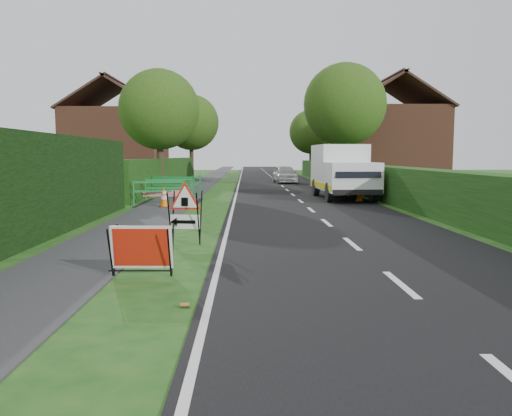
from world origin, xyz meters
name	(u,v)px	position (x,y,z in m)	size (l,w,h in m)	color
ground	(239,254)	(0.00, 0.00, 0.00)	(120.00, 120.00, 0.00)	#194A15
road_surface	(272,178)	(2.50, 35.00, 0.00)	(6.00, 90.00, 0.02)	black
footpath	(211,178)	(-3.00, 35.00, 0.01)	(2.00, 90.00, 0.02)	#2D2D30
hedge_west_far	(165,187)	(-5.00, 22.00, 0.00)	(1.00, 24.00, 1.80)	#14380F
hedge_east	(367,193)	(6.50, 16.00, 0.00)	(1.20, 50.00, 1.50)	#14380F
house_west	(117,144)	(-10.00, 30.00, 2.90)	(7.50, 7.40, 7.88)	brown
house_east_a	(389,143)	(11.00, 28.00, 2.90)	(7.50, 7.40, 7.88)	brown
house_east_b	(360,147)	(12.00, 42.00, 2.90)	(7.50, 7.40, 7.88)	brown
tree_nw	(159,110)	(-4.60, 18.00, 4.48)	(4.40, 4.40, 6.70)	#2D2116
tree_ne	(345,105)	(6.40, 22.00, 5.17)	(5.20, 5.20, 7.79)	#2D2116
tree_fw	(191,123)	(-4.60, 34.00, 4.83)	(4.80, 4.80, 7.24)	#2D2116
tree_fe	(311,132)	(6.40, 38.00, 4.22)	(4.20, 4.20, 6.33)	#2D2116
red_rect_sign	(142,248)	(-1.55, -1.90, 0.48)	(1.01, 0.61, 0.84)	black
triangle_sign	(183,209)	(-1.23, 0.99, 0.81)	(0.88, 0.88, 1.17)	black
works_van	(342,170)	(4.56, 12.94, 1.31)	(2.30, 5.50, 2.47)	silver
traffic_cone_0	(360,193)	(5.04, 11.32, 0.39)	(0.38, 0.38, 0.79)	black
traffic_cone_1	(350,189)	(5.15, 13.80, 0.39)	(0.38, 0.38, 0.79)	black
traffic_cone_2	(338,187)	(4.87, 15.46, 0.39)	(0.38, 0.38, 0.79)	black
traffic_cone_3	(164,197)	(-2.98, 9.14, 0.39)	(0.38, 0.38, 0.79)	black
traffic_cone_4	(184,191)	(-2.66, 12.67, 0.39)	(0.38, 0.38, 0.79)	black
ped_barrier_0	(159,189)	(-3.34, 10.20, 0.63)	(2.09, 0.77, 1.00)	#167C34
ped_barrier_1	(169,186)	(-3.25, 12.11, 0.63)	(2.09, 0.63, 1.00)	#167C34
ped_barrier_2	(172,183)	(-3.45, 14.53, 0.63)	(2.09, 0.71, 1.00)	#167C34
ped_barrier_3	(197,182)	(-2.33, 15.49, 0.63)	(0.47, 2.08, 1.00)	#167C34
redwhite_plank	(161,204)	(-3.29, 10.31, 0.00)	(1.50, 0.04, 0.25)	red
litter_can	(185,308)	(-0.65, -3.56, 0.00)	(0.07, 0.07, 0.12)	#BF7F4C
hatchback_car	(285,174)	(2.97, 26.09, 0.65)	(1.52, 3.79, 1.29)	silver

